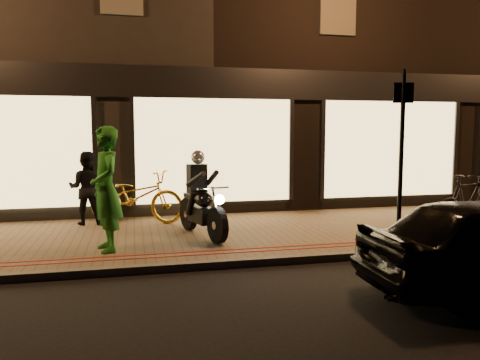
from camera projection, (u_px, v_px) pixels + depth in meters
name	position (u px, v px, depth m)	size (l,w,h in m)	color
ground	(259.00, 267.00, 7.14)	(90.00, 90.00, 0.00)	black
sidewalk	(232.00, 235.00, 9.07)	(50.00, 4.00, 0.12)	brown
kerb_stone	(259.00, 262.00, 7.18)	(50.00, 0.14, 0.12)	#59544C
red_kerb_lines	(251.00, 250.00, 7.66)	(50.00, 0.26, 0.01)	maroon
building_row	(188.00, 64.00, 15.41)	(48.00, 10.11, 8.50)	black
motorcycle	(201.00, 203.00, 8.66)	(0.75, 1.90, 1.59)	black
sign_post	(402.00, 146.00, 8.17)	(0.35, 0.11, 3.00)	black
bicycle_gold	(136.00, 196.00, 9.94)	(0.74, 2.12, 1.11)	gold
bicycle_dark	(467.00, 203.00, 8.97)	(0.53, 1.88, 1.13)	black
person_green	(106.00, 189.00, 7.52)	(0.74, 0.48, 2.02)	#21721E
person_dark	(87.00, 188.00, 9.71)	(0.74, 0.58, 1.52)	black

